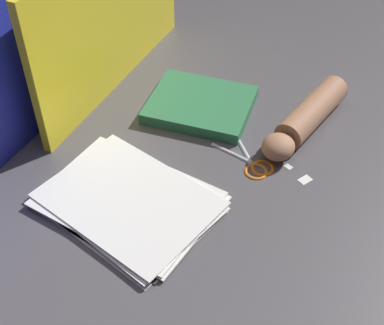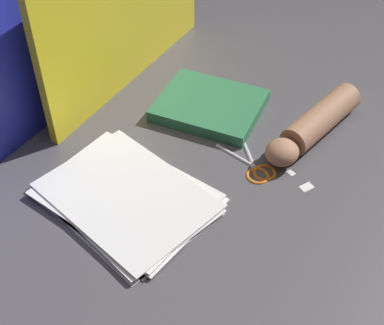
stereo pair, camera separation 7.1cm
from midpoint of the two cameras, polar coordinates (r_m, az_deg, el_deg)
The scene contains 9 objects.
ground_plane at distance 1.13m, azimuth 1.86°, elevation -2.48°, with size 6.00×6.00×0.00m, color #4C494F.
backdrop_panel_left at distance 1.16m, azimuth -17.83°, elevation 11.11°, with size 0.59×0.13×0.46m.
backdrop_panel_center at distance 1.35m, azimuth -5.45°, elevation 15.48°, with size 0.62×0.15×0.36m.
paper_stack at distance 1.10m, azimuth -5.20°, elevation -3.76°, with size 0.27×0.36×0.02m.
book_closed at distance 1.31m, azimuth 3.44°, elevation 6.04°, with size 0.27×0.30×0.03m.
scissors at distance 1.18m, azimuth 8.43°, elevation -0.44°, with size 0.12×0.16×0.01m.
hand_forearm at distance 1.26m, azimuth 14.45°, elevation 3.87°, with size 0.32×0.07×0.07m.
paper_scrap_near at distance 1.18m, azimuth 12.23°, elevation -1.13°, with size 0.02×0.02×0.00m.
paper_scrap_mid at distance 1.16m, azimuth 13.86°, elevation -2.60°, with size 0.03×0.03×0.00m.
Camera 2 is at (-0.59, -0.53, 0.81)m, focal length 50.00 mm.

